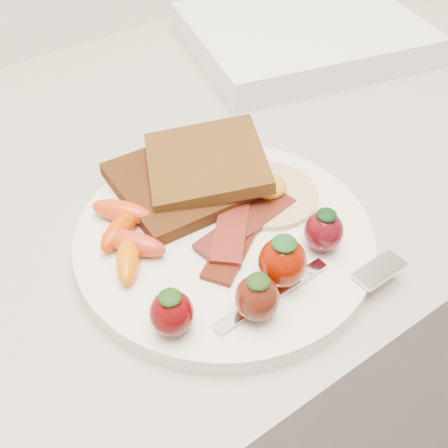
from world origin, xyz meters
TOP-DOWN VIEW (x-y plane):
  - counter at (0.00, 1.70)m, footprint 2.00×0.60m
  - plate at (0.02, 1.56)m, footprint 0.27×0.27m
  - toast_lower at (0.02, 1.64)m, footprint 0.13×0.13m
  - toast_upper at (0.05, 1.63)m, footprint 0.15×0.15m
  - fried_egg at (0.08, 1.58)m, footprint 0.10×0.10m
  - bacon_strips at (0.03, 1.56)m, footprint 0.12×0.11m
  - baby_carrots at (-0.06, 1.60)m, footprint 0.07×0.11m
  - strawberries at (0.01, 1.49)m, footprint 0.18×0.06m
  - fork at (0.05, 1.46)m, footprint 0.17×0.05m
  - appliance at (0.33, 1.81)m, footprint 0.35×0.31m

SIDE VIEW (x-z plane):
  - counter at x=0.00m, z-range 0.00..0.90m
  - plate at x=0.02m, z-range 0.90..0.92m
  - appliance at x=0.33m, z-range 0.90..0.94m
  - fork at x=0.05m, z-range 0.92..0.92m
  - bacon_strips at x=0.03m, z-range 0.92..0.93m
  - fried_egg at x=0.08m, z-range 0.91..0.93m
  - toast_lower at x=0.02m, z-range 0.92..0.93m
  - baby_carrots at x=-0.06m, z-range 0.92..0.94m
  - toast_upper at x=0.05m, z-range 0.93..0.95m
  - strawberries at x=0.01m, z-range 0.92..0.96m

